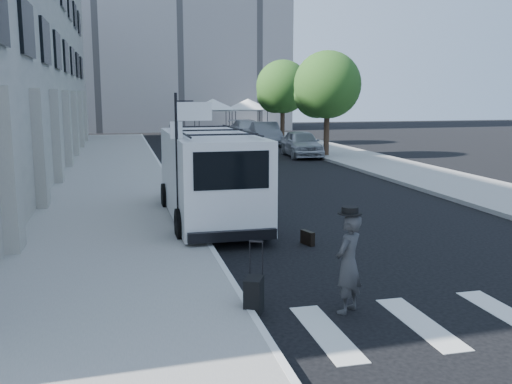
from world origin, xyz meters
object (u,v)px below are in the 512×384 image
businessman (348,264)px  parked_car_c (248,131)px  briefcase (308,238)px  cargo_van (209,176)px  parked_car_a (301,143)px  suitcase (254,296)px  parked_car_b (265,134)px

businessman → parked_car_c: size_ratio=0.30×
briefcase → cargo_van: (-1.89, 3.21, 1.13)m
parked_car_a → parked_car_c: (-0.59, 11.56, 0.03)m
suitcase → briefcase: bearing=85.1°
suitcase → parked_car_a: parked_car_a is taller
suitcase → parked_car_a: bearing=95.0°
suitcase → parked_car_c: (7.67, 34.33, 0.48)m
suitcase → cargo_van: cargo_van is taller
briefcase → parked_car_a: (5.97, 18.77, 0.61)m
parked_car_a → parked_car_b: size_ratio=0.91×
parked_car_a → suitcase: bearing=-105.4°
parked_car_b → parked_car_c: parked_car_b is taller
cargo_van → parked_car_c: size_ratio=1.23×
parked_car_b → parked_car_c: bearing=102.5°
parked_car_a → businessman: bearing=-101.7°
briefcase → parked_car_a: size_ratio=0.10×
businessman → suitcase: businessman is taller
businessman → parked_car_c: (6.13, 34.60, -0.04)m
briefcase → cargo_van: size_ratio=0.06×
businessman → briefcase: bearing=-140.0°
businessman → parked_car_b: 31.47m
parked_car_a → parked_car_c: parked_car_c is taller
businessman → parked_car_a: businessman is taller
parked_car_a → parked_car_b: 7.74m
cargo_van → suitcase: bearing=-93.5°
parked_car_b → parked_car_c: (-0.42, 3.82, -0.02)m
briefcase → parked_car_c: size_ratio=0.08×
businessman → parked_car_b: size_ratio=0.34×
cargo_van → parked_car_c: cargo_van is taller
suitcase → cargo_van: 7.28m
suitcase → cargo_van: (0.40, 7.20, 0.98)m
parked_car_b → suitcase: bearing=-98.6°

